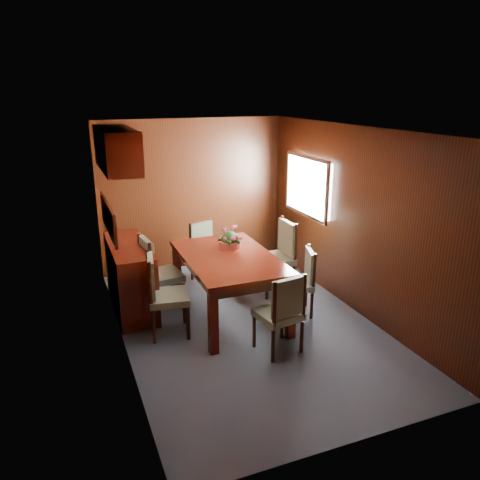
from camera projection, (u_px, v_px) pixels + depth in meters
name	position (u px, v px, depth m)	size (l,w,h in m)	color
ground	(246.00, 324.00, 5.89)	(4.50, 4.50, 0.00)	#39414E
room_shell	(228.00, 192.00, 5.64)	(3.06, 4.52, 2.41)	black
sideboard	(131.00, 277.00, 6.19)	(0.48, 1.40, 0.90)	#370E06
dining_table	(229.00, 264.00, 5.91)	(1.11, 1.76, 0.82)	#370E06
chair_left_near	(162.00, 291.00, 5.50)	(0.53, 0.54, 1.01)	black
chair_left_far	(156.00, 270.00, 6.07)	(0.53, 0.55, 1.04)	black
chair_right_near	(302.00, 278.00, 6.05)	(0.51, 0.52, 0.89)	black
chair_right_far	(279.00, 252.00, 6.71)	(0.48, 0.50, 1.06)	black
chair_head	(282.00, 310.00, 5.10)	(0.51, 0.50, 0.95)	black
chair_foot	(205.00, 248.00, 7.15)	(0.54, 0.53, 0.91)	black
flower_centerpiece	(230.00, 237.00, 6.14)	(0.31, 0.31, 0.31)	#C44B3B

